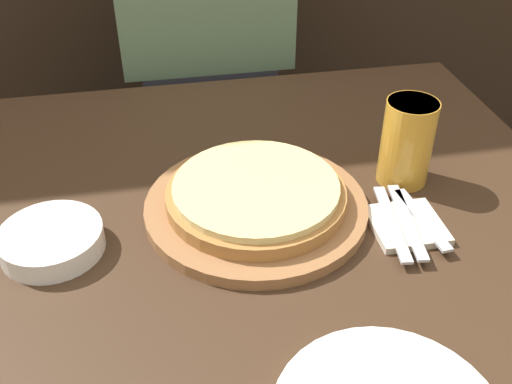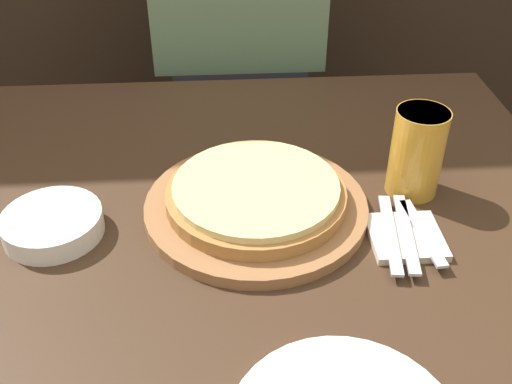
{
  "view_description": "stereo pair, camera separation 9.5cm",
  "coord_description": "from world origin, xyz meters",
  "px_view_note": "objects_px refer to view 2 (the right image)",
  "views": [
    {
      "loc": [
        -0.13,
        -0.73,
        1.31
      ],
      "look_at": [
        0.01,
        0.03,
        0.75
      ],
      "focal_mm": 42.0,
      "sensor_mm": 36.0,
      "label": 1
    },
    {
      "loc": [
        -0.04,
        -0.74,
        1.31
      ],
      "look_at": [
        0.01,
        0.03,
        0.75
      ],
      "focal_mm": 42.0,
      "sensor_mm": 36.0,
      "label": 2
    }
  ],
  "objects_px": {
    "diner_person": "(239,76)",
    "side_bowl": "(52,225)",
    "pizza_on_board": "(256,200)",
    "fork": "(390,233)",
    "beer_glass": "(417,149)",
    "dinner_knife": "(406,233)",
    "spoon": "(422,232)"
  },
  "relations": [
    {
      "from": "side_bowl",
      "to": "dinner_knife",
      "type": "xyz_separation_m",
      "value": [
        0.54,
        -0.05,
        -0.0
      ]
    },
    {
      "from": "dinner_knife",
      "to": "beer_glass",
      "type": "bearing_deg",
      "value": 71.36
    },
    {
      "from": "dinner_knife",
      "to": "side_bowl",
      "type": "bearing_deg",
      "value": 174.79
    },
    {
      "from": "pizza_on_board",
      "to": "fork",
      "type": "distance_m",
      "value": 0.22
    },
    {
      "from": "beer_glass",
      "to": "diner_person",
      "type": "bearing_deg",
      "value": 113.21
    },
    {
      "from": "side_bowl",
      "to": "diner_person",
      "type": "distance_m",
      "value": 0.78
    },
    {
      "from": "dinner_knife",
      "to": "fork",
      "type": "bearing_deg",
      "value": 180.0
    },
    {
      "from": "diner_person",
      "to": "side_bowl",
      "type": "bearing_deg",
      "value": -114.24
    },
    {
      "from": "side_bowl",
      "to": "spoon",
      "type": "bearing_deg",
      "value": -4.98
    },
    {
      "from": "dinner_knife",
      "to": "diner_person",
      "type": "height_order",
      "value": "diner_person"
    },
    {
      "from": "beer_glass",
      "to": "fork",
      "type": "height_order",
      "value": "beer_glass"
    },
    {
      "from": "fork",
      "to": "diner_person",
      "type": "height_order",
      "value": "diner_person"
    },
    {
      "from": "fork",
      "to": "beer_glass",
      "type": "bearing_deg",
      "value": 62.14
    },
    {
      "from": "pizza_on_board",
      "to": "diner_person",
      "type": "distance_m",
      "value": 0.68
    },
    {
      "from": "beer_glass",
      "to": "fork",
      "type": "relative_size",
      "value": 0.8
    },
    {
      "from": "pizza_on_board",
      "to": "fork",
      "type": "xyz_separation_m",
      "value": [
        0.2,
        -0.09,
        -0.01
      ]
    },
    {
      "from": "pizza_on_board",
      "to": "diner_person",
      "type": "height_order",
      "value": "diner_person"
    },
    {
      "from": "pizza_on_board",
      "to": "dinner_knife",
      "type": "distance_m",
      "value": 0.24
    },
    {
      "from": "fork",
      "to": "diner_person",
      "type": "xyz_separation_m",
      "value": [
        -0.2,
        0.76,
        -0.09
      ]
    },
    {
      "from": "fork",
      "to": "spoon",
      "type": "distance_m",
      "value": 0.05
    },
    {
      "from": "fork",
      "to": "dinner_knife",
      "type": "bearing_deg",
      "value": 0.0
    },
    {
      "from": "dinner_knife",
      "to": "spoon",
      "type": "bearing_deg",
      "value": 0.0
    },
    {
      "from": "diner_person",
      "to": "dinner_knife",
      "type": "bearing_deg",
      "value": -73.49
    },
    {
      "from": "dinner_knife",
      "to": "spoon",
      "type": "height_order",
      "value": "same"
    },
    {
      "from": "side_bowl",
      "to": "fork",
      "type": "height_order",
      "value": "side_bowl"
    },
    {
      "from": "beer_glass",
      "to": "fork",
      "type": "bearing_deg",
      "value": -117.86
    },
    {
      "from": "fork",
      "to": "side_bowl",
      "type": "bearing_deg",
      "value": 174.54
    },
    {
      "from": "fork",
      "to": "spoon",
      "type": "bearing_deg",
      "value": 0.0
    },
    {
      "from": "beer_glass",
      "to": "side_bowl",
      "type": "xyz_separation_m",
      "value": [
        -0.59,
        -0.08,
        -0.06
      ]
    },
    {
      "from": "side_bowl",
      "to": "pizza_on_board",
      "type": "bearing_deg",
      "value": 6.49
    },
    {
      "from": "side_bowl",
      "to": "diner_person",
      "type": "relative_size",
      "value": 0.12
    },
    {
      "from": "diner_person",
      "to": "pizza_on_board",
      "type": "bearing_deg",
      "value": -90.05
    }
  ]
}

